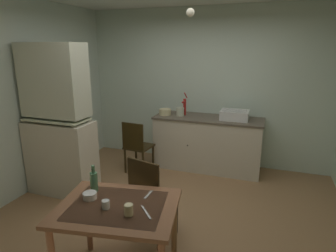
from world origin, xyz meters
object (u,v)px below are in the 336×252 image
(hutch_cabinet, at_px, (59,126))
(chair_far_side, at_px, (151,197))
(serving_bowl_wide, at_px, (90,196))
(sink_basin, at_px, (235,115))
(chair_by_counter, at_px, (137,146))
(hand_pump, at_px, (185,105))
(teacup_cream, at_px, (129,210))
(glass_bottle, at_px, (94,181))
(dining_table, at_px, (118,216))
(mixing_bowl_counter, at_px, (165,112))

(hutch_cabinet, relative_size, chair_far_side, 2.19)
(serving_bowl_wide, bearing_deg, sink_basin, 71.37)
(chair_by_counter, distance_m, serving_bowl_wide, 2.21)
(hand_pump, xyz_separation_m, chair_by_counter, (-0.62, -0.62, -0.59))
(serving_bowl_wide, xyz_separation_m, teacup_cream, (0.44, -0.11, 0.02))
(chair_far_side, relative_size, serving_bowl_wide, 7.92)
(sink_basin, relative_size, chair_by_counter, 0.50)
(glass_bottle, bearing_deg, hutch_cabinet, 140.07)
(hutch_cabinet, xyz_separation_m, sink_basin, (2.19, 1.52, -0.00))
(glass_bottle, bearing_deg, serving_bowl_wide, -72.22)
(glass_bottle, bearing_deg, chair_by_counter, 104.74)
(chair_far_side, xyz_separation_m, glass_bottle, (-0.36, -0.46, 0.34))
(hutch_cabinet, distance_m, serving_bowl_wide, 1.75)
(dining_table, relative_size, serving_bowl_wide, 9.27)
(teacup_cream, bearing_deg, sink_basin, 80.46)
(hand_pump, distance_m, teacup_cream, 2.89)
(hand_pump, xyz_separation_m, teacup_cream, (0.38, -2.85, -0.28))
(mixing_bowl_counter, bearing_deg, glass_bottle, -84.96)
(hutch_cabinet, height_order, sink_basin, hutch_cabinet)
(hand_pump, bearing_deg, sink_basin, -3.04)
(hand_pump, relative_size, teacup_cream, 4.33)
(mixing_bowl_counter, relative_size, serving_bowl_wide, 1.71)
(dining_table, xyz_separation_m, teacup_cream, (0.16, -0.09, 0.15))
(dining_table, xyz_separation_m, chair_by_counter, (-0.84, 2.13, -0.17))
(sink_basin, xyz_separation_m, hand_pump, (-0.85, 0.05, 0.09))
(sink_basin, distance_m, dining_table, 2.80)
(hutch_cabinet, xyz_separation_m, glass_bottle, (1.23, -1.03, -0.13))
(dining_table, relative_size, chair_far_side, 1.17)
(sink_basin, distance_m, serving_bowl_wide, 2.85)
(hutch_cabinet, height_order, teacup_cream, hutch_cabinet)
(dining_table, bearing_deg, hand_pump, 94.65)
(hand_pump, relative_size, chair_by_counter, 0.45)
(dining_table, relative_size, chair_by_counter, 1.27)
(chair_far_side, height_order, teacup_cream, chair_far_side)
(hand_pump, xyz_separation_m, mixing_bowl_counter, (-0.32, -0.10, -0.12))
(hutch_cabinet, height_order, hand_pump, hutch_cabinet)
(sink_basin, height_order, chair_far_side, sink_basin)
(hutch_cabinet, relative_size, dining_table, 1.87)
(hutch_cabinet, bearing_deg, chair_by_counter, 52.94)
(sink_basin, xyz_separation_m, teacup_cream, (-0.47, -2.81, -0.19))
(chair_by_counter, xyz_separation_m, teacup_cream, (1.00, -2.23, 0.32))
(hutch_cabinet, relative_size, mixing_bowl_counter, 10.16)
(chair_by_counter, height_order, glass_bottle, glass_bottle)
(hand_pump, height_order, chair_by_counter, hand_pump)
(dining_table, bearing_deg, chair_far_side, 86.28)
(dining_table, height_order, glass_bottle, glass_bottle)
(hand_pump, bearing_deg, chair_by_counter, -134.95)
(glass_bottle, bearing_deg, sink_basin, 69.57)
(sink_basin, bearing_deg, dining_table, -103.03)
(sink_basin, relative_size, dining_table, 0.40)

